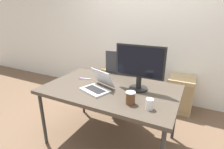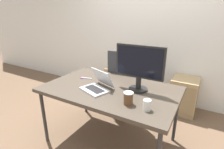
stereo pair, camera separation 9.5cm
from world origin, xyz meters
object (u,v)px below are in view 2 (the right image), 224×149
(office_chair, at_px, (126,90))
(coffee_cup_white, at_px, (147,105))
(laptop_center, at_px, (97,85))
(cabinet_left, at_px, (119,82))
(monitor, at_px, (139,66))
(coffee_cup_brown, at_px, (128,98))
(cabinet_right, at_px, (184,95))

(office_chair, distance_m, coffee_cup_white, 1.25)
(laptop_center, xyz_separation_m, coffee_cup_white, (0.64, -0.15, 0.00))
(office_chair, relative_size, cabinet_left, 1.83)
(coffee_cup_white, bearing_deg, monitor, 121.94)
(coffee_cup_brown, bearing_deg, office_chair, 116.15)
(cabinet_left, distance_m, coffee_cup_white, 1.89)
(laptop_center, bearing_deg, cabinet_right, 59.19)
(cabinet_right, relative_size, coffee_cup_white, 5.78)
(cabinet_left, height_order, coffee_cup_brown, coffee_cup_brown)
(cabinet_left, height_order, monitor, monitor)
(office_chair, xyz_separation_m, laptop_center, (0.02, -0.82, 0.40))
(cabinet_right, bearing_deg, cabinet_left, 180.00)
(cabinet_left, bearing_deg, monitor, -53.63)
(laptop_center, xyz_separation_m, coffee_cup_brown, (0.45, -0.14, 0.02))
(cabinet_left, xyz_separation_m, coffee_cup_white, (1.05, -1.48, 0.51))
(cabinet_right, bearing_deg, monitor, -108.86)
(laptop_center, height_order, coffee_cup_white, laptop_center)
(office_chair, distance_m, cabinet_left, 0.65)
(cabinet_right, xyz_separation_m, coffee_cup_white, (-0.15, -1.48, 0.51))
(office_chair, distance_m, coffee_cup_brown, 1.15)
(cabinet_right, bearing_deg, coffee_cup_brown, -103.12)
(cabinet_left, relative_size, monitor, 1.07)
(cabinet_right, height_order, monitor, monitor)
(cabinet_right, xyz_separation_m, monitor, (-0.38, -1.12, 0.73))
(office_chair, height_order, coffee_cup_white, office_chair)
(monitor, bearing_deg, cabinet_left, 126.37)
(cabinet_left, relative_size, coffee_cup_brown, 4.70)
(laptop_center, distance_m, coffee_cup_brown, 0.47)
(office_chair, xyz_separation_m, cabinet_right, (0.82, 0.51, -0.10))
(cabinet_right, height_order, coffee_cup_white, coffee_cup_white)
(laptop_center, bearing_deg, monitor, 27.23)
(office_chair, bearing_deg, cabinet_left, 127.57)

